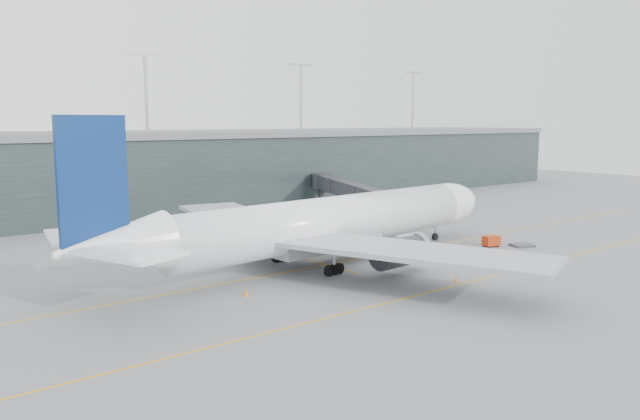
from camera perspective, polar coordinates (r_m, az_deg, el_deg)
ground at (r=76.17m, az=-4.21°, el=-5.01°), size 320.00×320.00×0.00m
taxiline_a at (r=72.98m, az=-2.44°, el=-5.57°), size 160.00×0.25×0.02m
taxiline_b at (r=61.21m, az=6.51°, el=-8.33°), size 160.00×0.25×0.02m
taxiline_lead_main at (r=95.38m, az=-8.51°, el=-2.39°), size 0.25×60.00×0.02m
terminal at (r=126.79m, az=-19.22°, el=3.32°), size 240.00×36.00×29.00m
main_aircraft at (r=75.62m, az=0.68°, el=-1.21°), size 63.70×59.65×17.85m
jet_bridge at (r=111.82m, az=1.37°, el=1.83°), size 19.37×43.09×6.67m
gse_cart at (r=89.68m, az=15.38°, el=-2.72°), size 2.49×1.88×1.52m
baggage_dolly at (r=91.27m, az=17.99°, el=-3.07°), size 3.52×3.17×0.29m
uld_a at (r=81.76m, az=-11.26°, el=-3.63°), size 1.99×1.71×1.60m
uld_b at (r=83.52m, az=-10.04°, el=-3.34°), size 1.81×1.46×1.62m
uld_c at (r=84.61m, az=-7.16°, el=-3.13°), size 2.14×1.93×1.61m
cone_nose at (r=95.07m, az=15.78°, el=-2.40°), size 0.50×0.50×0.80m
cone_wing_stbd at (r=69.80m, az=12.37°, el=-6.14°), size 0.40×0.40×0.63m
cone_wing_port at (r=92.04m, az=-3.01°, el=-2.45°), size 0.50×0.50×0.79m
cone_tail at (r=63.04m, az=-6.82°, el=-7.51°), size 0.46×0.46×0.73m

